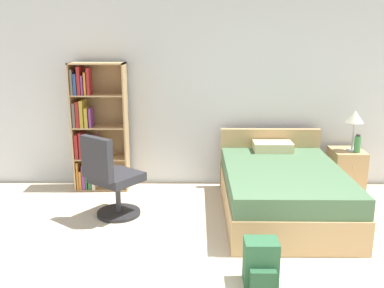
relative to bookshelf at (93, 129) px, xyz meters
The scene contains 8 objects.
wall_back 2.02m from the bookshelf, ahead, with size 9.00×0.06×2.60m.
bookshelf is the anchor object (origin of this frame).
bed 2.57m from the bookshelf, 19.41° to the right, with size 1.33×1.98×0.82m.
office_chair 1.12m from the bookshelf, 67.01° to the right, with size 0.71×0.72×0.98m.
nightstand 3.42m from the bookshelf, ahead, with size 0.41×0.49×0.57m.
table_lamp 3.42m from the bookshelf, ahead, with size 0.23×0.23×0.54m.
water_bottle 3.46m from the bookshelf, ahead, with size 0.08×0.08×0.24m.
backpack_green 3.08m from the bookshelf, 50.46° to the right, with size 0.28×0.29×0.39m.
Camera 1 is at (-0.57, -2.57, 2.04)m, focal length 40.00 mm.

